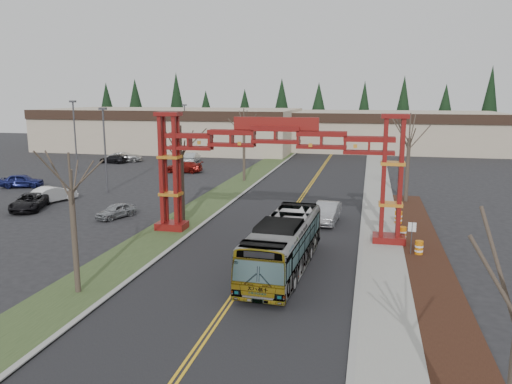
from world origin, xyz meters
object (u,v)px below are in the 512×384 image
(barrel_mid, at_px, (402,234))
(parked_car_near_b, at_px, (53,194))
(parked_car_far_c, at_px, (113,159))
(retail_building_east, at_px, (390,131))
(parked_car_far_a, at_px, (192,158))
(transit_bus, at_px, (283,245))
(light_pole_far, at_px, (185,127))
(parked_car_mid_a, at_px, (183,167))
(bare_tree_median_near, at_px, (71,191))
(bare_tree_median_far, at_px, (244,127))
(barrel_north, at_px, (398,218))
(bare_tree_right_far, at_px, (409,139))
(light_pole_near, at_px, (105,144))
(gateway_arch, at_px, (276,155))
(street_sign, at_px, (412,232))
(parked_car_mid_b, at_px, (22,181))
(bare_tree_median_mid, at_px, (181,152))
(parked_car_near_c, at_px, (29,202))
(parked_car_far_b, at_px, (125,157))
(retail_building_west, at_px, (172,129))
(parked_car_near_a, at_px, (116,211))
(barrel_south, at_px, (419,248))
(silver_sedan, at_px, (327,213))
(light_pole_mid, at_px, (75,131))

(barrel_mid, bearing_deg, parked_car_near_b, 169.24)
(parked_car_far_c, bearing_deg, retail_building_east, 130.03)
(barrel_mid, bearing_deg, parked_car_far_c, 140.93)
(parked_car_near_b, height_order, parked_car_far_a, parked_car_near_b)
(transit_bus, bearing_deg, light_pole_far, 119.31)
(transit_bus, distance_m, parked_car_mid_a, 39.05)
(parked_car_near_b, xyz_separation_m, bare_tree_median_near, (14.98, -19.47, 4.61))
(bare_tree_median_far, bearing_deg, bare_tree_median_near, -90.00)
(parked_car_near_b, height_order, barrel_north, parked_car_near_b)
(bare_tree_median_far, xyz_separation_m, bare_tree_right_far, (18.00, -7.99, -0.29))
(bare_tree_median_near, bearing_deg, light_pole_near, 116.28)
(gateway_arch, relative_size, barrel_mid, 17.29)
(light_pole_near, distance_m, street_sign, 33.35)
(retail_building_east, xyz_separation_m, parked_car_near_b, (-32.98, -55.12, -2.74))
(parked_car_mid_b, distance_m, bare_tree_median_near, 34.63)
(parked_car_mid_a, bearing_deg, bare_tree_median_mid, 16.87)
(bare_tree_median_mid, height_order, bare_tree_median_far, bare_tree_median_far)
(parked_car_near_c, relative_size, parked_car_far_b, 0.98)
(parked_car_mid_a, xyz_separation_m, bare_tree_right_far, (27.50, -12.71, 5.36))
(parked_car_far_b, bearing_deg, transit_bus, -162.61)
(parked_car_near_b, xyz_separation_m, parked_car_far_c, (-8.20, 26.50, -0.16))
(parked_car_near_b, bearing_deg, retail_building_west, -62.71)
(parked_car_far_b, xyz_separation_m, light_pole_near, (9.78, -22.70, 4.38))
(parked_car_near_a, relative_size, barrel_mid, 3.42)
(bare_tree_median_mid, relative_size, barrel_south, 7.88)
(transit_bus, bearing_deg, gateway_arch, 107.26)
(silver_sedan, distance_m, light_pole_near, 25.24)
(retail_building_east, distance_m, parked_car_near_c, 67.21)
(retail_building_west, xyz_separation_m, street_sign, (39.29, -56.31, -2.19))
(parked_car_near_b, distance_m, bare_tree_median_near, 25.00)
(retail_building_west, distance_m, transit_bus, 68.72)
(parked_car_far_a, height_order, street_sign, street_sign)
(silver_sedan, height_order, parked_car_near_c, silver_sedan)
(parked_car_near_a, bearing_deg, parked_car_near_c, -165.85)
(bare_tree_median_mid, xyz_separation_m, barrel_mid, (16.92, -1.64, -5.17))
(transit_bus, relative_size, parked_car_far_b, 2.15)
(retail_building_east, relative_size, bare_tree_median_far, 4.44)
(retail_building_west, xyz_separation_m, barrel_south, (39.79, -56.26, -3.27))
(street_sign, height_order, barrel_south, street_sign)
(parked_car_far_b, distance_m, bare_tree_right_far, 45.56)
(retail_building_east, distance_m, bare_tree_right_far, 47.72)
(parked_car_far_c, relative_size, light_pole_near, 0.48)
(bare_tree_median_mid, relative_size, light_pole_mid, 0.83)
(parked_car_far_c, distance_m, street_sign, 53.97)
(parked_car_mid_a, bearing_deg, silver_sedan, 38.89)
(parked_car_mid_b, distance_m, street_sign, 43.07)
(barrel_north, bearing_deg, light_pole_far, 130.52)
(transit_bus, relative_size, bare_tree_median_far, 1.33)
(light_pole_far, relative_size, street_sign, 3.94)
(bare_tree_right_far, relative_size, light_pole_mid, 0.90)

